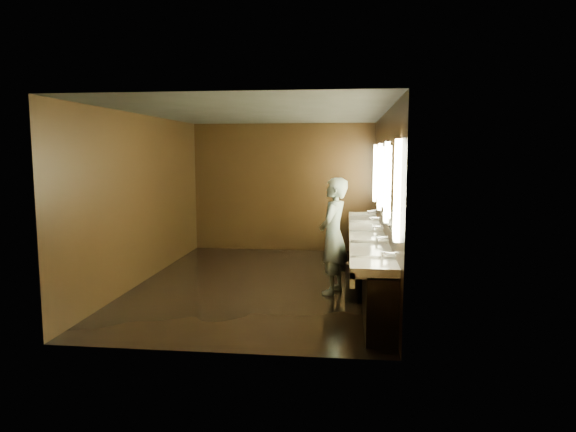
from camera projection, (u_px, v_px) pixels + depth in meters
name	position (u px, v px, depth m)	size (l,w,h in m)	color
floor	(261.00, 283.00, 8.56)	(6.00, 6.00, 0.00)	black
ceiling	(260.00, 113.00, 8.22)	(4.00, 6.00, 0.02)	#2D2D2B
wall_back	(283.00, 187.00, 11.35)	(4.00, 0.02, 2.80)	black
wall_front	(213.00, 226.00, 5.43)	(4.00, 0.02, 2.80)	black
wall_left	(143.00, 199.00, 8.62)	(0.02, 6.00, 2.80)	black
wall_right	(384.00, 201.00, 8.16)	(0.02, 6.00, 2.80)	black
sink_counter	(370.00, 257.00, 8.30)	(0.55, 5.40, 1.01)	black
mirror_band	(384.00, 179.00, 8.12)	(0.06, 5.03, 1.15)	#FBF8B7
person	(333.00, 236.00, 7.89)	(0.65, 0.43, 1.79)	#85B3C7
trash_bin	(357.00, 282.00, 7.55)	(0.36, 0.36, 0.56)	black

